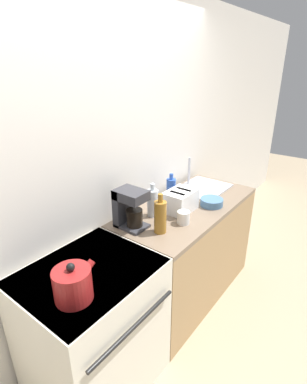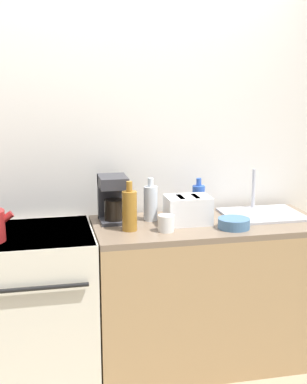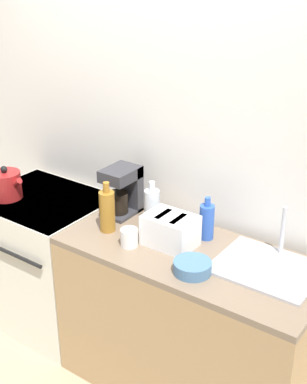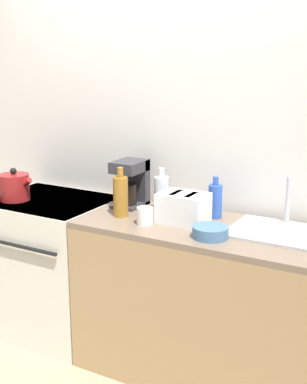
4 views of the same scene
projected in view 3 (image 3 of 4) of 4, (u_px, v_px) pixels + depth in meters
name	position (u px, v px, depth m)	size (l,w,h in m)	color
ground_plane	(86.00, 381.00, 3.23)	(12.00, 12.00, 0.00)	tan
wall_back	(155.00, 146.00, 3.22)	(8.00, 0.05, 2.60)	silver
stove	(48.00, 259.00, 3.60)	(0.80, 0.70, 0.93)	silver
counter_block	(188.00, 323.00, 3.01)	(1.43, 0.65, 0.93)	tan
kettle	(6.00, 185.00, 3.39)	(0.25, 0.20, 0.22)	maroon
toaster	(170.00, 230.00, 2.85)	(0.27, 0.20, 0.17)	white
coffee_maker	(123.00, 188.00, 3.17)	(0.17, 0.23, 0.29)	#333338
sink_tray	(267.00, 266.00, 2.66)	(0.50, 0.41, 0.28)	#B7B7BC
bottle_clear	(152.00, 207.00, 3.04)	(0.09, 0.09, 0.27)	silver
bottle_blue	(207.00, 221.00, 2.91)	(0.08, 0.08, 0.25)	#2D56B7
bottle_amber	(107.00, 211.00, 2.98)	(0.09, 0.09, 0.30)	#9E6B23
cup_white	(129.00, 238.00, 2.85)	(0.09, 0.09, 0.10)	white
bowl	(192.00, 267.00, 2.63)	(0.19, 0.19, 0.06)	teal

